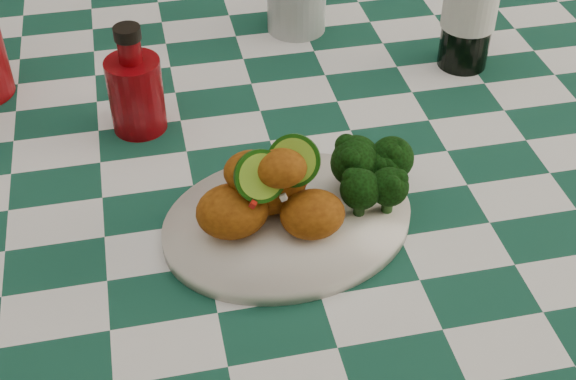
{
  "coord_description": "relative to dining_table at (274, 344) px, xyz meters",
  "views": [
    {
      "loc": [
        -0.14,
        -0.77,
        1.38
      ],
      "look_at": [
        -0.01,
        -0.16,
        0.84
      ],
      "focal_mm": 50.0,
      "sensor_mm": 36.0,
      "label": 1
    }
  ],
  "objects": [
    {
      "name": "dining_table",
      "position": [
        0.0,
        0.0,
        0.0
      ],
      "size": [
        1.66,
        1.06,
        0.79
      ],
      "primitive_type": null,
      "color": "#144635",
      "rests_on": "ground"
    },
    {
      "name": "plate",
      "position": [
        -0.01,
        -0.16,
        0.4
      ],
      "size": [
        0.3,
        0.25,
        0.02
      ],
      "primitive_type": null,
      "rotation": [
        0.0,
        0.0,
        0.17
      ],
      "color": "silver",
      "rests_on": "dining_table"
    },
    {
      "name": "fried_chicken_pile",
      "position": [
        -0.02,
        -0.16,
        0.46
      ],
      "size": [
        0.14,
        0.1,
        0.09
      ],
      "primitive_type": null,
      "color": "#9E540F",
      "rests_on": "plate"
    },
    {
      "name": "broccoli_side",
      "position": [
        0.09,
        -0.15,
        0.44
      ],
      "size": [
        0.08,
        0.08,
        0.06
      ],
      "primitive_type": null,
      "color": "black",
      "rests_on": "plate"
    },
    {
      "name": "ketchup_bottle",
      "position": [
        -0.15,
        0.06,
        0.46
      ],
      "size": [
        0.08,
        0.08,
        0.14
      ],
      "primitive_type": null,
      "rotation": [
        0.0,
        0.0,
        -0.2
      ],
      "color": "#6F050A",
      "rests_on": "dining_table"
    },
    {
      "name": "wooden_chair_left",
      "position": [
        -0.41,
        0.73,
        0.03
      ],
      "size": [
        0.42,
        0.44,
        0.85
      ],
      "primitive_type": null,
      "rotation": [
        0.0,
        0.0,
        0.09
      ],
      "color": "#472814",
      "rests_on": "ground"
    },
    {
      "name": "wooden_chair_right",
      "position": [
        0.23,
        0.73,
        0.01
      ],
      "size": [
        0.42,
        0.43,
        0.81
      ],
      "primitive_type": null,
      "rotation": [
        0.0,
        0.0,
        0.13
      ],
      "color": "#472814",
      "rests_on": "ground"
    }
  ]
}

